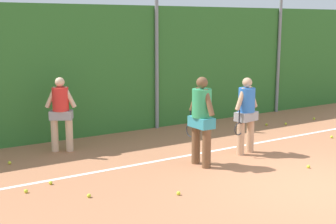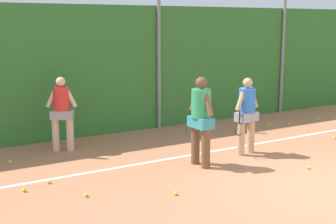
{
  "view_description": "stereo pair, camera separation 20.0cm",
  "coord_description": "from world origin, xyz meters",
  "px_view_note": "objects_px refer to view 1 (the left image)",
  "views": [
    {
      "loc": [
        -6.37,
        -5.16,
        2.84
      ],
      "look_at": [
        -1.21,
        3.06,
        0.97
      ],
      "focal_mm": 49.86,
      "sensor_mm": 36.0,
      "label": 1
    },
    {
      "loc": [
        -6.2,
        -5.27,
        2.84
      ],
      "look_at": [
        -1.21,
        3.06,
        0.97
      ],
      "focal_mm": 49.86,
      "sensor_mm": 36.0,
      "label": 2
    }
  ],
  "objects_px": {
    "tennis_ball_0": "(178,193)",
    "tennis_ball_4": "(266,125)",
    "player_midcourt": "(246,112)",
    "player_backcourt_far": "(61,110)",
    "tennis_ball_1": "(286,124)",
    "tennis_ball_9": "(51,183)",
    "tennis_ball_3": "(332,137)",
    "tennis_ball_10": "(314,119)",
    "tennis_ball_6": "(89,196)",
    "tennis_ball_7": "(308,167)",
    "tennis_ball_2": "(10,163)",
    "tennis_ball_11": "(26,191)",
    "player_foreground_near": "(201,117)"
  },
  "relations": [
    {
      "from": "tennis_ball_6",
      "to": "tennis_ball_10",
      "type": "height_order",
      "value": "same"
    },
    {
      "from": "player_backcourt_far",
      "to": "player_foreground_near",
      "type": "bearing_deg",
      "value": 159.17
    },
    {
      "from": "player_foreground_near",
      "to": "tennis_ball_10",
      "type": "bearing_deg",
      "value": -72.55
    },
    {
      "from": "tennis_ball_0",
      "to": "tennis_ball_2",
      "type": "relative_size",
      "value": 1.0
    },
    {
      "from": "tennis_ball_2",
      "to": "tennis_ball_11",
      "type": "relative_size",
      "value": 1.0
    },
    {
      "from": "player_midcourt",
      "to": "tennis_ball_7",
      "type": "xyz_separation_m",
      "value": [
        0.35,
        -1.49,
        -0.91
      ]
    },
    {
      "from": "player_foreground_near",
      "to": "tennis_ball_7",
      "type": "distance_m",
      "value": 2.35
    },
    {
      "from": "player_backcourt_far",
      "to": "tennis_ball_1",
      "type": "height_order",
      "value": "player_backcourt_far"
    },
    {
      "from": "player_midcourt",
      "to": "tennis_ball_6",
      "type": "distance_m",
      "value": 4.11
    },
    {
      "from": "tennis_ball_1",
      "to": "tennis_ball_3",
      "type": "relative_size",
      "value": 1.0
    },
    {
      "from": "player_foreground_near",
      "to": "player_backcourt_far",
      "type": "bearing_deg",
      "value": 37.31
    },
    {
      "from": "player_midcourt",
      "to": "tennis_ball_2",
      "type": "xyz_separation_m",
      "value": [
        -4.61,
        1.93,
        -0.91
      ]
    },
    {
      "from": "tennis_ball_1",
      "to": "tennis_ball_9",
      "type": "distance_m",
      "value": 7.34
    },
    {
      "from": "tennis_ball_7",
      "to": "player_midcourt",
      "type": "bearing_deg",
      "value": 103.4
    },
    {
      "from": "tennis_ball_6",
      "to": "tennis_ball_4",
      "type": "bearing_deg",
      "value": 21.23
    },
    {
      "from": "tennis_ball_3",
      "to": "tennis_ball_4",
      "type": "relative_size",
      "value": 1.0
    },
    {
      "from": "tennis_ball_3",
      "to": "tennis_ball_10",
      "type": "height_order",
      "value": "same"
    },
    {
      "from": "tennis_ball_0",
      "to": "tennis_ball_11",
      "type": "relative_size",
      "value": 1.0
    },
    {
      "from": "tennis_ball_6",
      "to": "tennis_ball_3",
      "type": "bearing_deg",
      "value": 4.64
    },
    {
      "from": "tennis_ball_9",
      "to": "tennis_ball_11",
      "type": "height_order",
      "value": "same"
    },
    {
      "from": "tennis_ball_6",
      "to": "tennis_ball_7",
      "type": "bearing_deg",
      "value": -10.95
    },
    {
      "from": "player_midcourt",
      "to": "tennis_ball_9",
      "type": "relative_size",
      "value": 25.46
    },
    {
      "from": "tennis_ball_7",
      "to": "tennis_ball_11",
      "type": "distance_m",
      "value": 5.37
    },
    {
      "from": "tennis_ball_0",
      "to": "tennis_ball_4",
      "type": "distance_m",
      "value": 5.94
    },
    {
      "from": "player_foreground_near",
      "to": "tennis_ball_6",
      "type": "height_order",
      "value": "player_foreground_near"
    },
    {
      "from": "tennis_ball_3",
      "to": "tennis_ball_7",
      "type": "height_order",
      "value": "same"
    },
    {
      "from": "tennis_ball_0",
      "to": "tennis_ball_11",
      "type": "bearing_deg",
      "value": 145.67
    },
    {
      "from": "tennis_ball_0",
      "to": "tennis_ball_9",
      "type": "height_order",
      "value": "same"
    },
    {
      "from": "tennis_ball_0",
      "to": "tennis_ball_4",
      "type": "height_order",
      "value": "same"
    },
    {
      "from": "player_backcourt_far",
      "to": "tennis_ball_4",
      "type": "relative_size",
      "value": 25.27
    },
    {
      "from": "player_midcourt",
      "to": "tennis_ball_6",
      "type": "relative_size",
      "value": 25.46
    },
    {
      "from": "tennis_ball_3",
      "to": "tennis_ball_6",
      "type": "bearing_deg",
      "value": -175.36
    },
    {
      "from": "tennis_ball_3",
      "to": "tennis_ball_11",
      "type": "bearing_deg",
      "value": 178.34
    },
    {
      "from": "tennis_ball_4",
      "to": "tennis_ball_9",
      "type": "height_order",
      "value": "same"
    },
    {
      "from": "tennis_ball_6",
      "to": "tennis_ball_1",
      "type": "bearing_deg",
      "value": 18.19
    },
    {
      "from": "tennis_ball_0",
      "to": "tennis_ball_2",
      "type": "height_order",
      "value": "same"
    },
    {
      "from": "player_midcourt",
      "to": "tennis_ball_6",
      "type": "height_order",
      "value": "player_midcourt"
    },
    {
      "from": "player_backcourt_far",
      "to": "tennis_ball_10",
      "type": "distance_m",
      "value": 7.61
    },
    {
      "from": "player_midcourt",
      "to": "player_backcourt_far",
      "type": "xyz_separation_m",
      "value": [
        -3.35,
        2.31,
        -0.0
      ]
    },
    {
      "from": "tennis_ball_0",
      "to": "tennis_ball_9",
      "type": "relative_size",
      "value": 1.0
    },
    {
      "from": "player_backcourt_far",
      "to": "tennis_ball_0",
      "type": "xyz_separation_m",
      "value": [
        0.71,
        -3.66,
        -0.9
      ]
    },
    {
      "from": "tennis_ball_0",
      "to": "tennis_ball_1",
      "type": "bearing_deg",
      "value": 27.94
    },
    {
      "from": "tennis_ball_1",
      "to": "tennis_ball_11",
      "type": "height_order",
      "value": "same"
    },
    {
      "from": "tennis_ball_9",
      "to": "tennis_ball_11",
      "type": "xyz_separation_m",
      "value": [
        -0.49,
        -0.19,
        0.0
      ]
    },
    {
      "from": "player_foreground_near",
      "to": "tennis_ball_2",
      "type": "relative_size",
      "value": 27.27
    },
    {
      "from": "tennis_ball_0",
      "to": "tennis_ball_9",
      "type": "xyz_separation_m",
      "value": [
        -1.65,
        1.65,
        0.0
      ]
    },
    {
      "from": "tennis_ball_0",
      "to": "tennis_ball_11",
      "type": "distance_m",
      "value": 2.59
    },
    {
      "from": "tennis_ball_1",
      "to": "tennis_ball_7",
      "type": "height_order",
      "value": "same"
    },
    {
      "from": "tennis_ball_3",
      "to": "tennis_ball_11",
      "type": "distance_m",
      "value": 7.54
    },
    {
      "from": "tennis_ball_11",
      "to": "player_foreground_near",
      "type": "bearing_deg",
      "value": -5.2
    }
  ]
}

